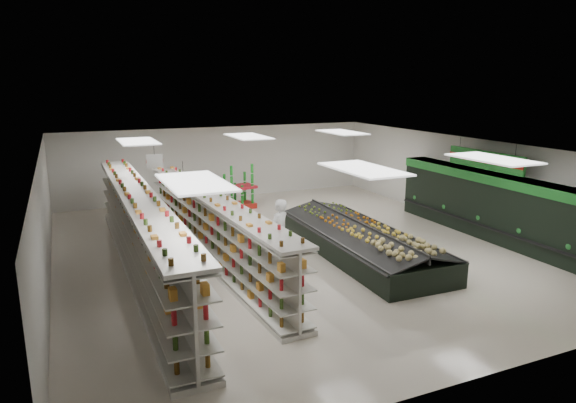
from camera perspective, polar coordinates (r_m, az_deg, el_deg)
name	(u,v)px	position (r m, az deg, el deg)	size (l,w,h in m)	color
floor	(292,248)	(16.32, 0.50, -5.22)	(16.00, 16.00, 0.00)	beige
ceiling	(293,148)	(15.61, 0.52, 6.00)	(14.00, 16.00, 0.02)	white
wall_back	(219,163)	(23.28, -7.69, 4.29)	(14.00, 0.02, 3.20)	white
wall_front	(486,294)	(9.54, 21.12, -9.61)	(14.00, 0.02, 3.20)	white
wall_left	(44,224)	(14.55, -25.48, -2.26)	(0.02, 16.00, 3.20)	white
wall_right	(467,182)	(19.78, 19.31, 2.09)	(0.02, 16.00, 3.20)	white
produce_wall_case	(488,201)	(18.48, 21.32, 0.05)	(0.93, 8.00, 2.20)	black
aisle_sign_near	(184,184)	(12.61, -11.53, 1.94)	(0.52, 0.06, 0.75)	white
aisle_sign_far	(155,161)	(16.49, -14.60, 4.38)	(0.52, 0.06, 0.75)	white
hortifruti_banner	(485,160)	(18.04, 21.04, 4.33)	(0.12, 3.20, 0.95)	#207829
gondola_left	(141,236)	(14.70, -16.06, -3.72)	(0.99, 12.68, 2.20)	silver
gondola_center	(211,230)	(15.33, -8.55, -3.12)	(1.41, 11.21, 1.94)	silver
produce_island	(360,240)	(15.80, 7.96, -4.21)	(2.64, 6.88, 1.02)	black
soda_endcap	(238,189)	(21.32, -5.52, 1.41)	(1.46, 1.12, 1.70)	#B52014
shopper_main	(279,233)	(14.53, -0.99, -3.52)	(0.71, 0.47, 1.96)	silver
shopper_background	(138,202)	(19.73, -16.34, -0.04)	(0.80, 0.49, 1.64)	#967A5C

